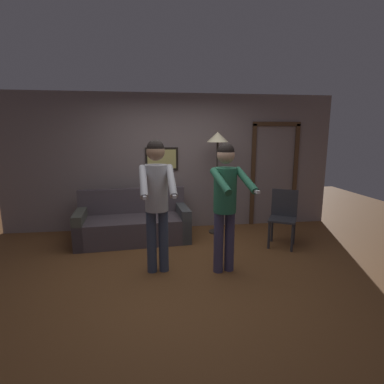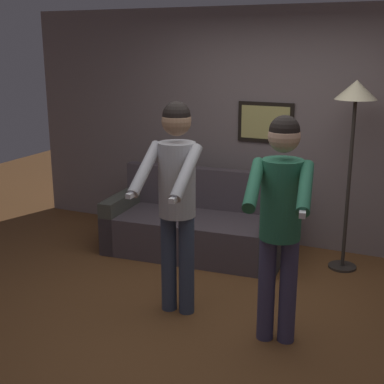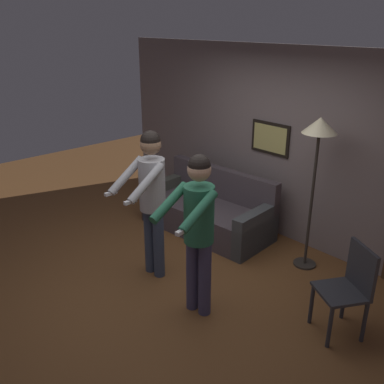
{
  "view_description": "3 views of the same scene",
  "coord_description": "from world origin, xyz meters",
  "px_view_note": "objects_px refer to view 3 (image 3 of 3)",
  "views": [
    {
      "loc": [
        -0.38,
        -3.84,
        1.83
      ],
      "look_at": [
        0.11,
        -0.11,
        1.11
      ],
      "focal_mm": 28.0,
      "sensor_mm": 36.0,
      "label": 1
    },
    {
      "loc": [
        1.48,
        -3.73,
        2.19
      ],
      "look_at": [
        -0.12,
        -0.19,
        1.12
      ],
      "focal_mm": 50.0,
      "sensor_mm": 36.0,
      "label": 2
    },
    {
      "loc": [
        3.28,
        -2.71,
        2.87
      ],
      "look_at": [
        0.29,
        0.03,
        1.24
      ],
      "focal_mm": 40.0,
      "sensor_mm": 36.0,
      "label": 3
    }
  ],
  "objects_px": {
    "couch": "(208,212)",
    "person_standing_right": "(198,222)",
    "person_standing_left": "(151,191)",
    "torchiere_lamp": "(318,140)",
    "dining_chair_distant": "(349,285)"
  },
  "relations": [
    {
      "from": "couch",
      "to": "person_standing_right",
      "type": "relative_size",
      "value": 1.13
    },
    {
      "from": "person_standing_left",
      "to": "person_standing_right",
      "type": "xyz_separation_m",
      "value": [
        0.89,
        -0.11,
        -0.03
      ]
    },
    {
      "from": "couch",
      "to": "torchiere_lamp",
      "type": "relative_size",
      "value": 1.04
    },
    {
      "from": "torchiere_lamp",
      "to": "couch",
      "type": "bearing_deg",
      "value": -172.23
    },
    {
      "from": "couch",
      "to": "dining_chair_distant",
      "type": "height_order",
      "value": "dining_chair_distant"
    },
    {
      "from": "dining_chair_distant",
      "to": "person_standing_left",
      "type": "bearing_deg",
      "value": -160.37
    },
    {
      "from": "person_standing_left",
      "to": "torchiere_lamp",
      "type": "bearing_deg",
      "value": 53.51
    },
    {
      "from": "person_standing_right",
      "to": "dining_chair_distant",
      "type": "distance_m",
      "value": 1.57
    },
    {
      "from": "torchiere_lamp",
      "to": "person_standing_right",
      "type": "distance_m",
      "value": 1.75
    },
    {
      "from": "couch",
      "to": "person_standing_right",
      "type": "height_order",
      "value": "person_standing_right"
    },
    {
      "from": "couch",
      "to": "person_standing_left",
      "type": "height_order",
      "value": "person_standing_left"
    },
    {
      "from": "couch",
      "to": "person_standing_left",
      "type": "bearing_deg",
      "value": -73.12
    },
    {
      "from": "torchiere_lamp",
      "to": "person_standing_right",
      "type": "xyz_separation_m",
      "value": [
        -0.24,
        -1.64,
        -0.57
      ]
    },
    {
      "from": "couch",
      "to": "torchiere_lamp",
      "type": "xyz_separation_m",
      "value": [
        1.53,
        0.21,
        1.35
      ]
    },
    {
      "from": "couch",
      "to": "person_standing_right",
      "type": "distance_m",
      "value": 2.07
    }
  ]
}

